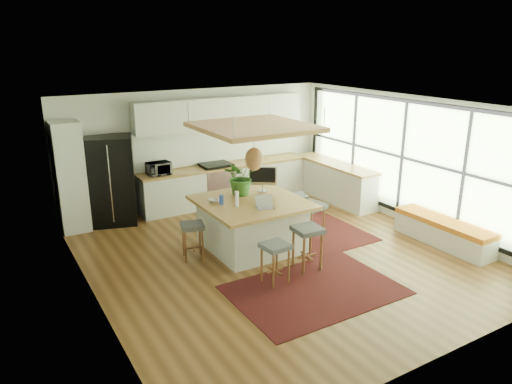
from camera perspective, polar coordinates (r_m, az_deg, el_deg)
floor at (r=8.85m, az=2.79°, el=-7.45°), size 7.00×7.00×0.00m
ceiling at (r=8.09m, az=3.08°, el=10.15°), size 7.00×7.00×0.00m
wall_back at (r=11.36m, az=-6.91°, el=5.29°), size 6.50×0.00×6.50m
wall_front at (r=5.97m, az=21.97°, el=-7.39°), size 6.50×0.00×6.50m
wall_left at (r=7.19m, az=-19.25°, el=-2.88°), size 0.00×7.00×7.00m
wall_right at (r=10.47m, az=17.95°, el=3.51°), size 0.00×7.00×7.00m
window_wall at (r=10.44m, az=17.86°, el=3.75°), size 0.10×6.20×2.60m
pantry at (r=10.30m, az=-21.26°, el=1.64°), size 0.55×0.60×2.25m
back_counter_base at (r=11.53m, az=-3.60°, el=0.90°), size 4.20×0.60×0.88m
back_counter_top at (r=11.41m, az=-3.65°, el=3.11°), size 4.24×0.64×0.05m
backsplash at (r=11.57m, az=-4.37°, el=5.59°), size 4.20×0.02×0.80m
upper_cabinets at (r=11.29m, az=-4.10°, el=9.42°), size 4.20×0.34×0.70m
range at (r=11.41m, az=-4.73°, el=1.00°), size 0.76×0.62×1.00m
right_counter_base at (r=11.86m, az=9.34°, el=1.17°), size 0.60×2.50×0.88m
right_counter_top at (r=11.74m, az=9.45°, el=3.32°), size 0.64×2.54×0.05m
window_bench at (r=9.85m, az=21.36°, el=-4.46°), size 0.52×2.00×0.50m
ceiling_panel at (r=8.38m, az=-0.24°, el=5.92°), size 1.86×1.86×0.80m
rug_near at (r=7.73m, az=6.99°, el=-11.46°), size 2.60×1.80×0.01m
rug_right at (r=10.11m, az=6.04°, el=-4.23°), size 1.80×2.60×0.01m
fridge at (r=10.50m, az=-16.81°, el=1.24°), size 1.11×0.97×1.88m
island at (r=8.97m, az=-0.53°, el=-3.86°), size 1.85×1.85×0.93m
stool_near_left at (r=7.74m, az=2.29°, el=-8.38°), size 0.44×0.44×0.68m
stool_near_right at (r=8.24m, az=6.09°, el=-6.81°), size 0.48×0.48×0.76m
stool_right_front at (r=9.30m, az=6.50°, el=-3.89°), size 0.54×0.54×0.79m
stool_right_back at (r=10.02m, az=4.76°, el=-2.25°), size 0.53×0.53×0.71m
stool_left_side at (r=8.63m, az=-7.52°, el=-5.69°), size 0.48×0.48×0.67m
laptop at (r=8.38m, az=1.13°, el=-1.17°), size 0.39×0.41×0.23m
monitor at (r=9.29m, az=0.81°, el=1.63°), size 0.56×0.48×0.51m
microwave at (r=10.71m, az=-11.49°, el=2.92°), size 0.52×0.30×0.34m
island_plant at (r=9.10m, az=-1.82°, el=1.43°), size 0.88×0.92×0.56m
island_bowl at (r=8.77m, az=-4.98°, el=-1.02°), size 0.22×0.22×0.05m
island_bottle_0 at (r=8.62m, az=-4.03°, el=-0.85°), size 0.07×0.07×0.19m
island_bottle_1 at (r=8.47m, az=-2.36°, el=-1.15°), size 0.07×0.07×0.19m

